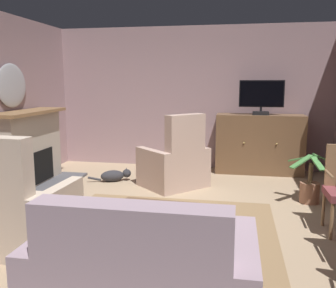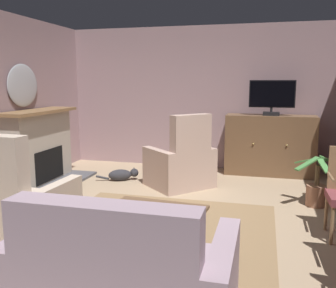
{
  "view_description": "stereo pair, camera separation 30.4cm",
  "coord_description": "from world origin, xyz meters",
  "px_view_note": "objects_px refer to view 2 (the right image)",
  "views": [
    {
      "loc": [
        0.89,
        -4.14,
        1.67
      ],
      "look_at": [
        0.08,
        0.17,
        0.93
      ],
      "focal_mm": 39.84,
      "sensor_mm": 36.0,
      "label": 1
    },
    {
      "loc": [
        1.18,
        -4.07,
        1.67
      ],
      "look_at": [
        0.08,
        0.17,
        0.93
      ],
      "focal_mm": 39.84,
      "sensor_mm": 36.0,
      "label": 2
    }
  ],
  "objects_px": {
    "sofa_floral": "(123,283)",
    "tv_cabinet": "(270,146)",
    "wall_mirror_oval": "(23,85)",
    "cat": "(122,175)",
    "fireplace": "(40,149)",
    "armchair_near_window": "(22,210)",
    "potted_plant_small_fern_corner": "(317,191)",
    "coffee_table": "(156,214)",
    "tv_remote": "(156,212)",
    "television": "(272,97)",
    "armchair_in_far_corner": "(181,165)"
  },
  "relations": [
    {
      "from": "tv_cabinet",
      "to": "tv_remote",
      "type": "bearing_deg",
      "value": -106.39
    },
    {
      "from": "wall_mirror_oval",
      "to": "armchair_near_window",
      "type": "distance_m",
      "value": 2.81
    },
    {
      "from": "armchair_near_window",
      "to": "potted_plant_small_fern_corner",
      "type": "bearing_deg",
      "value": 33.02
    },
    {
      "from": "cat",
      "to": "armchair_near_window",
      "type": "bearing_deg",
      "value": -91.87
    },
    {
      "from": "tv_remote",
      "to": "sofa_floral",
      "type": "relative_size",
      "value": 0.12
    },
    {
      "from": "armchair_near_window",
      "to": "tv_remote",
      "type": "bearing_deg",
      "value": 1.71
    },
    {
      "from": "fireplace",
      "to": "wall_mirror_oval",
      "type": "relative_size",
      "value": 2.1
    },
    {
      "from": "coffee_table",
      "to": "potted_plant_small_fern_corner",
      "type": "distance_m",
      "value": 2.56
    },
    {
      "from": "tv_cabinet",
      "to": "sofa_floral",
      "type": "height_order",
      "value": "tv_cabinet"
    },
    {
      "from": "potted_plant_small_fern_corner",
      "to": "tv_remote",
      "type": "bearing_deg",
      "value": -130.22
    },
    {
      "from": "television",
      "to": "potted_plant_small_fern_corner",
      "type": "bearing_deg",
      "value": -68.8
    },
    {
      "from": "television",
      "to": "armchair_near_window",
      "type": "height_order",
      "value": "television"
    },
    {
      "from": "tv_cabinet",
      "to": "television",
      "type": "height_order",
      "value": "television"
    },
    {
      "from": "fireplace",
      "to": "cat",
      "type": "xyz_separation_m",
      "value": [
        1.23,
        0.5,
        -0.47
      ]
    },
    {
      "from": "sofa_floral",
      "to": "cat",
      "type": "xyz_separation_m",
      "value": [
        -1.43,
        3.61,
        -0.23
      ]
    },
    {
      "from": "tv_cabinet",
      "to": "television",
      "type": "distance_m",
      "value": 0.89
    },
    {
      "from": "armchair_near_window",
      "to": "coffee_table",
      "type": "bearing_deg",
      "value": 5.29
    },
    {
      "from": "tv_cabinet",
      "to": "cat",
      "type": "height_order",
      "value": "tv_cabinet"
    },
    {
      "from": "sofa_floral",
      "to": "cat",
      "type": "relative_size",
      "value": 2.15
    },
    {
      "from": "fireplace",
      "to": "sofa_floral",
      "type": "distance_m",
      "value": 4.1
    },
    {
      "from": "fireplace",
      "to": "cat",
      "type": "distance_m",
      "value": 1.41
    },
    {
      "from": "coffee_table",
      "to": "armchair_in_far_corner",
      "type": "bearing_deg",
      "value": 96.38
    },
    {
      "from": "tv_remote",
      "to": "armchair_in_far_corner",
      "type": "distance_m",
      "value": 2.44
    },
    {
      "from": "fireplace",
      "to": "tv_cabinet",
      "type": "relative_size",
      "value": 1.04
    },
    {
      "from": "tv_cabinet",
      "to": "tv_remote",
      "type": "xyz_separation_m",
      "value": [
        -1.06,
        -3.61,
        -0.06
      ]
    },
    {
      "from": "sofa_floral",
      "to": "armchair_near_window",
      "type": "xyz_separation_m",
      "value": [
        -1.51,
        1.01,
        0.02
      ]
    },
    {
      "from": "coffee_table",
      "to": "cat",
      "type": "height_order",
      "value": "coffee_table"
    },
    {
      "from": "fireplace",
      "to": "coffee_table",
      "type": "distance_m",
      "value": 3.22
    },
    {
      "from": "wall_mirror_oval",
      "to": "cat",
      "type": "relative_size",
      "value": 1.13
    },
    {
      "from": "fireplace",
      "to": "coffee_table",
      "type": "height_order",
      "value": "fireplace"
    },
    {
      "from": "television",
      "to": "coffee_table",
      "type": "distance_m",
      "value": 3.78
    },
    {
      "from": "sofa_floral",
      "to": "tv_cabinet",
      "type": "bearing_deg",
      "value": 78.06
    },
    {
      "from": "armchair_in_far_corner",
      "to": "potted_plant_small_fern_corner",
      "type": "height_order",
      "value": "armchair_in_far_corner"
    },
    {
      "from": "sofa_floral",
      "to": "coffee_table",
      "type": "bearing_deg",
      "value": 95.46
    },
    {
      "from": "armchair_in_far_corner",
      "to": "armchair_near_window",
      "type": "distance_m",
      "value": 2.72
    },
    {
      "from": "coffee_table",
      "to": "armchair_near_window",
      "type": "distance_m",
      "value": 1.41
    },
    {
      "from": "tv_cabinet",
      "to": "sofa_floral",
      "type": "bearing_deg",
      "value": -101.94
    },
    {
      "from": "tv_cabinet",
      "to": "armchair_in_far_corner",
      "type": "relative_size",
      "value": 1.29
    },
    {
      "from": "coffee_table",
      "to": "cat",
      "type": "distance_m",
      "value": 2.81
    },
    {
      "from": "armchair_in_far_corner",
      "to": "potted_plant_small_fern_corner",
      "type": "bearing_deg",
      "value": -12.65
    },
    {
      "from": "fireplace",
      "to": "television",
      "type": "height_order",
      "value": "television"
    },
    {
      "from": "armchair_near_window",
      "to": "potted_plant_small_fern_corner",
      "type": "relative_size",
      "value": 1.58
    },
    {
      "from": "television",
      "to": "armchair_in_far_corner",
      "type": "height_order",
      "value": "television"
    },
    {
      "from": "armchair_near_window",
      "to": "potted_plant_small_fern_corner",
      "type": "height_order",
      "value": "armchair_near_window"
    },
    {
      "from": "wall_mirror_oval",
      "to": "tv_cabinet",
      "type": "xyz_separation_m",
      "value": [
        3.89,
        1.56,
        -1.09
      ]
    },
    {
      "from": "television",
      "to": "tv_remote",
      "type": "distance_m",
      "value": 3.83
    },
    {
      "from": "tv_remote",
      "to": "armchair_in_far_corner",
      "type": "xyz_separation_m",
      "value": [
        -0.3,
        2.42,
        -0.1
      ]
    },
    {
      "from": "fireplace",
      "to": "armchair_in_far_corner",
      "type": "relative_size",
      "value": 1.34
    },
    {
      "from": "armchair_in_far_corner",
      "to": "tv_cabinet",
      "type": "bearing_deg",
      "value": 41.22
    },
    {
      "from": "potted_plant_small_fern_corner",
      "to": "armchair_in_far_corner",
      "type": "bearing_deg",
      "value": 167.35
    }
  ]
}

